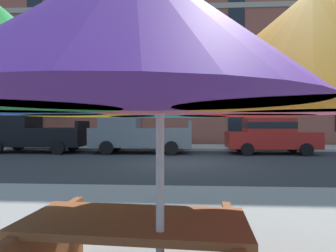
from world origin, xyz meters
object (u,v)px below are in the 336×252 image
at_px(sedan_red, 270,135).
at_px(street_tree_left, 32,88).
at_px(pickup_black, 32,133).
at_px(pickup_gray, 137,133).
at_px(patio_umbrella, 160,76).

distance_m(sedan_red, street_tree_left, 14.82).
bearing_deg(street_tree_left, pickup_black, -61.02).
height_order(pickup_black, pickup_gray, same).
bearing_deg(pickup_black, pickup_gray, 0.00).
relative_size(pickup_gray, street_tree_left, 0.98).
bearing_deg(sedan_red, patio_umbrella, -109.19).
xyz_separation_m(pickup_black, patio_umbrella, (7.89, -12.70, 0.85)).
bearing_deg(pickup_black, street_tree_left, 118.98).
relative_size(street_tree_left, patio_umbrella, 1.57).
bearing_deg(patio_umbrella, pickup_gray, 100.33).
bearing_deg(pickup_gray, sedan_red, -0.00).
distance_m(pickup_black, pickup_gray, 5.58).
height_order(street_tree_left, patio_umbrella, street_tree_left).
distance_m(pickup_black, street_tree_left, 4.72).
distance_m(pickup_gray, sedan_red, 6.73).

